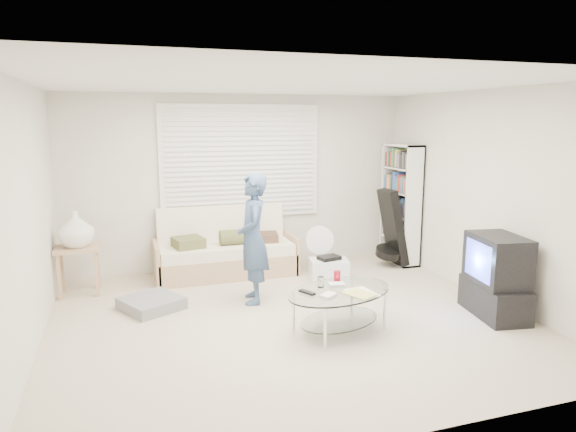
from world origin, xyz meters
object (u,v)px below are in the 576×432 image
object	(u,v)px
futon_sofa	(225,253)
tv_unit	(496,277)
coffee_table	(340,299)
bookshelf	(401,204)

from	to	relation	value
futon_sofa	tv_unit	bearing A→B (deg)	-44.20
futon_sofa	coffee_table	bearing A→B (deg)	-73.20
coffee_table	tv_unit	bearing A→B (deg)	-3.67
futon_sofa	coffee_table	xyz separation A→B (m)	(0.71, -2.34, 0.05)
tv_unit	futon_sofa	bearing A→B (deg)	135.80
coffee_table	bookshelf	bearing A→B (deg)	48.08
bookshelf	tv_unit	size ratio (longest dim) A/B	1.97
bookshelf	tv_unit	xyz separation A→B (m)	(-0.13, -2.28, -0.45)
futon_sofa	bookshelf	world-z (taller)	bookshelf
bookshelf	coffee_table	distance (m)	2.96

